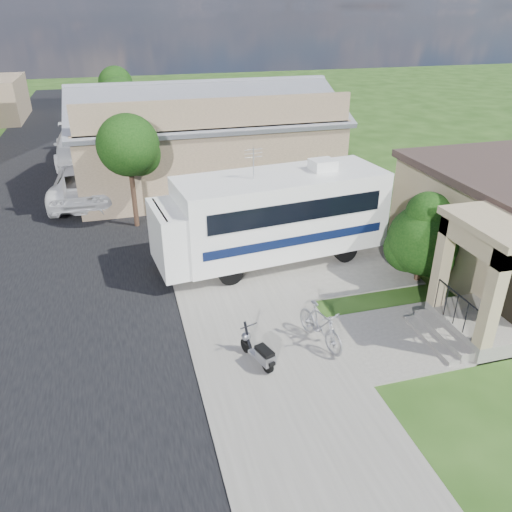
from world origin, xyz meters
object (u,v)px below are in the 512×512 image
object	(u,v)px
shrub	(424,236)
scooter	(259,352)
garden_hose	(430,322)
pickup_truck	(85,182)
bicycle	(320,327)
motorhome	(273,214)
van	(78,146)

from	to	relation	value
shrub	scooter	xyz separation A→B (m)	(-6.32, -2.86, -1.16)
garden_hose	pickup_truck	bearing A→B (deg)	125.54
bicycle	garden_hose	bearing A→B (deg)	-13.60
motorhome	van	bearing A→B (deg)	108.40
motorhome	scooter	distance (m)	6.05
van	garden_hose	distance (m)	22.76
shrub	pickup_truck	world-z (taller)	shrub
shrub	garden_hose	size ratio (longest dim) A/B	6.95
shrub	pickup_truck	xyz separation A→B (m)	(-10.75, 11.04, -0.73)
scooter	van	xyz separation A→B (m)	(-5.00, 20.74, 0.48)
van	scooter	bearing A→B (deg)	-78.44
van	garden_hose	size ratio (longest dim) A/B	14.02
shrub	van	bearing A→B (deg)	122.36
scooter	van	distance (m)	21.34
pickup_truck	garden_hose	size ratio (longest dim) A/B	13.72
bicycle	motorhome	bearing A→B (deg)	72.93
van	garden_hose	world-z (taller)	van
scooter	garden_hose	distance (m)	5.23
motorhome	garden_hose	xyz separation A→B (m)	(3.13, -5.11, -1.66)
shrub	pickup_truck	bearing A→B (deg)	134.25
motorhome	scooter	world-z (taller)	motorhome
motorhome	scooter	xyz separation A→B (m)	(-2.07, -5.52, -1.34)
scooter	pickup_truck	distance (m)	14.60
pickup_truck	van	bearing A→B (deg)	-81.49
shrub	scooter	world-z (taller)	shrub
garden_hose	scooter	bearing A→B (deg)	-175.47
motorhome	van	xyz separation A→B (m)	(-7.08, 15.22, -0.85)
shrub	van	world-z (taller)	shrub
motorhome	pickup_truck	size ratio (longest dim) A/B	1.35
pickup_truck	motorhome	bearing A→B (deg)	131.54
pickup_truck	garden_hose	distance (m)	16.60
motorhome	shrub	bearing A→B (deg)	-38.58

